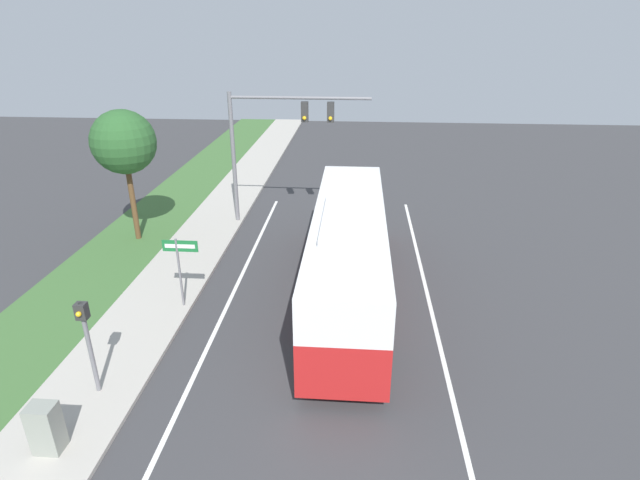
% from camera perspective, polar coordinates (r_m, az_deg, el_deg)
% --- Properties ---
extents(ground_plane, '(80.00, 80.00, 0.00)m').
position_cam_1_polar(ground_plane, '(14.64, 0.04, -15.55)').
color(ground_plane, '#38383A').
extents(sidewalk, '(2.80, 80.00, 0.12)m').
position_cam_1_polar(sidewalk, '(16.19, -23.05, -13.14)').
color(sidewalk, '#ADA89E').
rests_on(sidewalk, ground_plane).
extents(grass_verge, '(3.60, 80.00, 0.10)m').
position_cam_1_polar(grass_verge, '(17.82, -32.44, -11.63)').
color(grass_verge, '#3D6633').
rests_on(grass_verge, ground_plane).
extents(lane_divider_near, '(0.14, 30.00, 0.01)m').
position_cam_1_polar(lane_divider_near, '(15.27, -14.01, -14.45)').
color(lane_divider_near, silver).
rests_on(lane_divider_near, ground_plane).
extents(lane_divider_far, '(0.14, 30.00, 0.01)m').
position_cam_1_polar(lane_divider_far, '(14.87, 14.56, -15.72)').
color(lane_divider_far, silver).
rests_on(lane_divider_far, ground_plane).
extents(bus, '(2.60, 11.81, 3.55)m').
position_cam_1_polar(bus, '(17.50, 3.28, -1.04)').
color(bus, red).
rests_on(bus, ground_plane).
extents(signal_gantry, '(6.57, 0.41, 6.37)m').
position_cam_1_polar(signal_gantry, '(23.83, -5.28, 12.22)').
color(signal_gantry, slate).
rests_on(signal_gantry, ground_plane).
extents(pedestrian_signal, '(0.28, 0.34, 2.82)m').
position_cam_1_polar(pedestrian_signal, '(14.29, -25.13, -9.64)').
color(pedestrian_signal, slate).
rests_on(pedestrian_signal, ground_plane).
extents(street_sign, '(1.21, 0.08, 2.65)m').
position_cam_1_polar(street_sign, '(17.52, -15.71, -2.32)').
color(street_sign, slate).
rests_on(street_sign, ground_plane).
extents(utility_cabinet, '(0.63, 0.49, 1.26)m').
position_cam_1_polar(utility_cabinet, '(13.68, -28.86, -18.31)').
color(utility_cabinet, gray).
rests_on(utility_cabinet, sidewalk).
extents(roadside_tree, '(2.74, 2.74, 5.84)m').
position_cam_1_polar(roadside_tree, '(23.22, -21.53, 10.32)').
color(roadside_tree, brown).
rests_on(roadside_tree, grass_verge).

